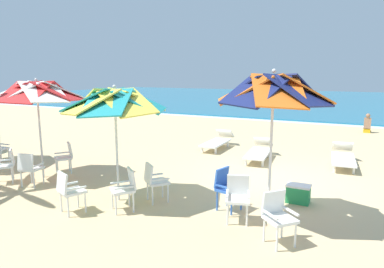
{
  "coord_description": "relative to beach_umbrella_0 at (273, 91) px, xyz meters",
  "views": [
    {
      "loc": [
        1.96,
        -8.4,
        2.77
      ],
      "look_at": [
        -2.51,
        0.41,
        1.0
      ],
      "focal_mm": 31.68,
      "sensor_mm": 36.0,
      "label": 1
    }
  ],
  "objects": [
    {
      "name": "ground_plane",
      "position": [
        -0.49,
        2.27,
        -2.46
      ],
      "size": [
        80.0,
        80.0,
        0.0
      ],
      "primitive_type": "plane",
      "color": "#D3B784"
    },
    {
      "name": "sun_lounger_1",
      "position": [
        -1.45,
        4.45,
        -2.18
      ],
      "size": [
        0.85,
        2.2,
        0.62
      ],
      "color": "white",
      "rests_on": "ground"
    },
    {
      "name": "cooler_box",
      "position": [
        0.36,
        1.15,
        -2.25
      ],
      "size": [
        0.5,
        0.34,
        0.4
      ],
      "color": "#238C4C",
      "rests_on": "ground"
    },
    {
      "name": "sun_lounger_0",
      "position": [
        1.04,
        4.85,
        -2.18
      ],
      "size": [
        0.81,
        2.19,
        0.62
      ],
      "color": "white",
      "rests_on": "ground"
    },
    {
      "name": "plastic_chair_7",
      "position": [
        -5.74,
        -0.77,
        -1.96
      ],
      "size": [
        0.53,
        0.56,
        0.87
      ],
      "color": "white",
      "rests_on": "ground"
    },
    {
      "name": "plastic_chair_4",
      "position": [
        -2.45,
        -0.22,
        -1.96
      ],
      "size": [
        0.63,
        0.63,
        0.87
      ],
      "color": "white",
      "rests_on": "ground"
    },
    {
      "name": "plastic_chair_5",
      "position": [
        -3.62,
        -1.52,
        -1.96
      ],
      "size": [
        0.57,
        0.59,
        0.87
      ],
      "color": "white",
      "rests_on": "ground"
    },
    {
      "name": "beach_umbrella_0",
      "position": [
        0.0,
        0.0,
        0.0
      ],
      "size": [
        2.15,
        2.15,
        2.85
      ],
      "color": "silver",
      "rests_on": "ground"
    },
    {
      "name": "sea",
      "position": [
        -0.49,
        32.13,
        -2.41
      ],
      "size": [
        80.0,
        36.0,
        0.1
      ],
      "primitive_type": "cube",
      "color": "teal",
      "rests_on": "ground"
    },
    {
      "name": "beach_umbrella_2",
      "position": [
        -6.12,
        -0.08,
        -0.16
      ],
      "size": [
        2.39,
        2.39,
        2.65
      ],
      "color": "silver",
      "rests_on": "ground"
    },
    {
      "name": "plastic_chair_3",
      "position": [
        -2.72,
        -0.88,
        -1.96
      ],
      "size": [
        0.63,
        0.63,
        0.87
      ],
      "color": "white",
      "rests_on": "ground"
    },
    {
      "name": "plastic_chair_6",
      "position": [
        -5.87,
        0.48,
        -1.96
      ],
      "size": [
        0.62,
        0.63,
        0.87
      ],
      "color": "white",
      "rests_on": "ground"
    },
    {
      "name": "plastic_chair_1",
      "position": [
        -0.52,
        -0.31,
        -1.96
      ],
      "size": [
        0.56,
        0.58,
        0.87
      ],
      "color": "white",
      "rests_on": "ground"
    },
    {
      "name": "plastic_chair_8",
      "position": [
        -6.56,
        -0.8,
        -1.96
      ],
      "size": [
        0.63,
        0.63,
        0.87
      ],
      "color": "white",
      "rests_on": "ground"
    },
    {
      "name": "beachgoer_seated",
      "position": [
        1.71,
        11.91,
        -2.16
      ],
      "size": [
        0.3,
        0.93,
        0.92
      ],
      "color": "yellow",
      "rests_on": "ground"
    },
    {
      "name": "plastic_chair_2",
      "position": [
        0.36,
        -0.85,
        -1.96
      ],
      "size": [
        0.63,
        0.63,
        0.87
      ],
      "color": "white",
      "rests_on": "ground"
    },
    {
      "name": "sun_lounger_2",
      "position": [
        -3.3,
        5.37,
        -2.18
      ],
      "size": [
        0.69,
        2.16,
        0.62
      ],
      "color": "white",
      "rests_on": "ground"
    },
    {
      "name": "plastic_chair_0",
      "position": [
        -0.89,
        0.09,
        -1.96
      ],
      "size": [
        0.56,
        0.53,
        0.87
      ],
      "color": "blue",
      "rests_on": "ground"
    },
    {
      "name": "beach_umbrella_1",
      "position": [
        -3.21,
        -0.51,
        -0.27
      ],
      "size": [
        2.24,
        2.24,
        2.54
      ],
      "color": "silver",
      "rests_on": "ground"
    },
    {
      "name": "surf_foam",
      "position": [
        -0.49,
        13.83,
        -2.45
      ],
      "size": [
        80.0,
        0.7,
        0.01
      ],
      "primitive_type": "cube",
      "color": "white",
      "rests_on": "ground"
    }
  ]
}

